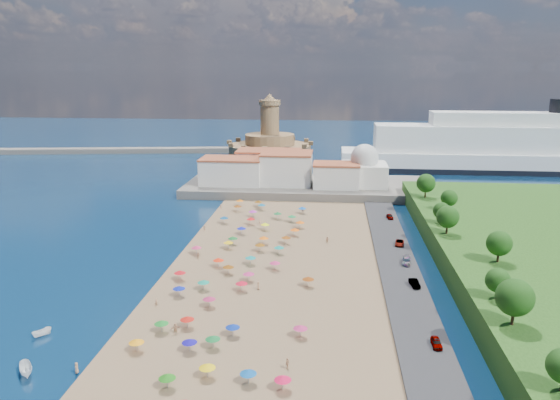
# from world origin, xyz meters

# --- Properties ---
(ground) EXTENTS (700.00, 700.00, 0.00)m
(ground) POSITION_xyz_m (0.00, 0.00, 0.00)
(ground) COLOR #071938
(ground) RESTS_ON ground
(terrace) EXTENTS (90.00, 36.00, 3.00)m
(terrace) POSITION_xyz_m (10.00, 73.00, 1.50)
(terrace) COLOR #59544C
(terrace) RESTS_ON ground
(jetty) EXTENTS (18.00, 70.00, 2.40)m
(jetty) POSITION_xyz_m (-12.00, 108.00, 1.20)
(jetty) COLOR #59544C
(jetty) RESTS_ON ground
(breakwater) EXTENTS (199.03, 34.77, 2.60)m
(breakwater) POSITION_xyz_m (-110.00, 153.00, 1.30)
(breakwater) COLOR #59544C
(breakwater) RESTS_ON ground
(waterfront_buildings) EXTENTS (57.00, 29.00, 11.00)m
(waterfront_buildings) POSITION_xyz_m (-3.05, 73.64, 7.88)
(waterfront_buildings) COLOR silver
(waterfront_buildings) RESTS_ON terrace
(domed_building) EXTENTS (16.00, 16.00, 15.00)m
(domed_building) POSITION_xyz_m (30.00, 71.00, 8.97)
(domed_building) COLOR silver
(domed_building) RESTS_ON terrace
(fortress) EXTENTS (40.00, 40.00, 32.40)m
(fortress) POSITION_xyz_m (-12.00, 138.00, 6.68)
(fortress) COLOR #9E7A4F
(fortress) RESTS_ON ground
(cruise_ship) EXTENTS (144.97, 21.80, 31.66)m
(cruise_ship) POSITION_xyz_m (94.68, 119.73, 9.38)
(cruise_ship) COLOR black
(cruise_ship) RESTS_ON ground
(beach_parasols) EXTENTS (30.57, 114.04, 2.20)m
(beach_parasols) POSITION_xyz_m (-1.33, -8.33, 2.15)
(beach_parasols) COLOR gray
(beach_parasols) RESTS_ON beach
(beachgoers) EXTENTS (37.41, 98.27, 1.86)m
(beachgoers) POSITION_xyz_m (-2.40, -4.36, 1.11)
(beachgoers) COLOR tan
(beachgoers) RESTS_ON beach
(moored_boats) EXTENTS (7.50, 15.90, 1.78)m
(moored_boats) POSITION_xyz_m (-27.24, -52.37, 0.82)
(moored_boats) COLOR white
(moored_boats) RESTS_ON ground
(parked_cars) EXTENTS (2.80, 80.84, 1.39)m
(parked_cars) POSITION_xyz_m (36.00, -1.98, 1.37)
(parked_cars) COLOR gray
(parked_cars) RESTS_ON promenade
(hillside_trees) EXTENTS (11.75, 107.91, 7.44)m
(hillside_trees) POSITION_xyz_m (47.92, -7.09, 10.00)
(hillside_trees) COLOR #382314
(hillside_trees) RESTS_ON hillside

